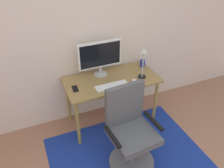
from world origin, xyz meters
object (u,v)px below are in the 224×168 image
at_px(cell_phone, 75,89).
at_px(monitor, 100,56).
at_px(desk, 112,84).
at_px(desk_lamp, 143,57).
at_px(keyboard, 112,86).
at_px(computer_mouse, 135,81).
at_px(office_chair, 130,136).
at_px(coffee_cup, 142,63).

bearing_deg(cell_phone, monitor, 29.51).
distance_m(desk, desk_lamp, 0.57).
xyz_separation_m(keyboard, computer_mouse, (0.32, -0.02, 0.01)).
bearing_deg(office_chair, computer_mouse, 55.49).
height_order(desk, desk_lamp, desk_lamp).
height_order(desk, office_chair, office_chair).
height_order(monitor, keyboard, monitor).
height_order(cell_phone, office_chair, office_chair).
height_order(desk, monitor, monitor).
distance_m(coffee_cup, office_chair, 1.16).
relative_size(keyboard, office_chair, 0.42).
height_order(monitor, coffee_cup, monitor).
xyz_separation_m(keyboard, desk_lamp, (0.46, 0.05, 0.29)).
distance_m(desk, keyboard, 0.20).
relative_size(desk, office_chair, 1.22).
bearing_deg(desk_lamp, desk, 163.87).
height_order(keyboard, office_chair, office_chair).
bearing_deg(cell_phone, desk_lamp, -1.55).
bearing_deg(desk_lamp, cell_phone, 175.11).
relative_size(desk, cell_phone, 9.02).
height_order(desk, coffee_cup, coffee_cup).
relative_size(cell_phone, office_chair, 0.14).
bearing_deg(coffee_cup, computer_mouse, -131.99).
relative_size(monitor, cell_phone, 4.24).
relative_size(monitor, computer_mouse, 5.70).
xyz_separation_m(desk, cell_phone, (-0.51, -0.04, 0.09)).
relative_size(computer_mouse, coffee_cup, 0.99).
bearing_deg(monitor, coffee_cup, -1.80).
xyz_separation_m(computer_mouse, cell_phone, (-0.76, 0.15, -0.01)).
xyz_separation_m(coffee_cup, cell_phone, (-1.06, -0.19, -0.05)).
xyz_separation_m(computer_mouse, desk_lamp, (0.15, 0.07, 0.28)).
bearing_deg(computer_mouse, coffee_cup, 48.01).
bearing_deg(keyboard, monitor, 94.73).
relative_size(desk, computer_mouse, 12.14).
distance_m(computer_mouse, cell_phone, 0.78).
bearing_deg(computer_mouse, desk, 143.82).
bearing_deg(keyboard, coffee_cup, 26.93).
height_order(monitor, desk_lamp, monitor).
height_order(desk, computer_mouse, computer_mouse).
distance_m(desk, coffee_cup, 0.59).
relative_size(keyboard, computer_mouse, 4.13).
height_order(keyboard, computer_mouse, computer_mouse).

